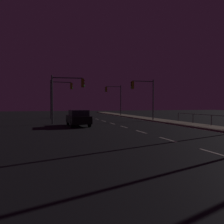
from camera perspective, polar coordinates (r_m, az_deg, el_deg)
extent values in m
plane|color=black|center=(21.97, 2.60, -3.61)|extent=(112.00, 112.00, 0.00)
cube|color=gray|center=(25.04, 17.89, -2.86)|extent=(2.47, 77.00, 0.14)
cube|color=silver|center=(10.97, 24.07, -9.26)|extent=(0.14, 2.00, 0.01)
cube|color=silver|center=(14.22, 13.59, -6.63)|extent=(0.14, 2.00, 0.01)
cube|color=silver|center=(17.78, 7.22, -4.89)|extent=(0.14, 2.00, 0.01)
cube|color=silver|center=(21.50, 3.02, -3.71)|extent=(0.14, 2.00, 0.01)
cube|color=silver|center=(25.30, 0.08, -2.87)|extent=(0.14, 2.00, 0.01)
cube|color=silver|center=(29.15, -2.08, -2.25)|extent=(0.14, 2.00, 0.01)
cube|color=silver|center=(33.04, -3.74, -1.77)|extent=(0.14, 2.00, 0.01)
cube|color=silver|center=(36.96, -5.04, -1.39)|extent=(0.14, 2.00, 0.01)
cube|color=silver|center=(40.89, -6.10, -1.08)|extent=(0.14, 2.00, 0.01)
cube|color=silver|center=(44.83, -6.97, -0.82)|extent=(0.14, 2.00, 0.01)
cube|color=silver|center=(48.78, -7.70, -0.61)|extent=(0.14, 2.00, 0.01)
cube|color=silver|center=(28.65, 9.83, -2.35)|extent=(0.14, 53.00, 0.01)
cube|color=black|center=(22.63, -8.38, -1.76)|extent=(2.01, 4.47, 0.70)
cube|color=#1E2328|center=(22.35, -8.28, -0.20)|extent=(1.71, 2.53, 0.55)
cylinder|color=black|center=(23.92, -10.85, -2.42)|extent=(0.25, 0.65, 0.64)
cylinder|color=black|center=(24.18, -7.09, -2.36)|extent=(0.25, 0.65, 0.64)
cylinder|color=black|center=(21.14, -9.86, -2.98)|extent=(0.25, 0.65, 0.64)
cylinder|color=black|center=(21.43, -5.62, -2.89)|extent=(0.25, 0.65, 0.64)
cylinder|color=#4C4C51|center=(30.23, 10.14, 3.02)|extent=(0.16, 0.16, 5.16)
cylinder|color=#38383D|center=(29.71, 7.69, 7.55)|extent=(2.89, 0.22, 0.11)
cube|color=olive|center=(29.07, 5.10, 6.65)|extent=(0.29, 0.35, 0.95)
sphere|color=black|center=(29.04, 4.82, 7.25)|extent=(0.20, 0.20, 0.20)
sphere|color=black|center=(29.01, 4.81, 6.66)|extent=(0.20, 0.20, 0.20)
sphere|color=#19D84C|center=(28.99, 4.81, 6.07)|extent=(0.20, 0.20, 0.20)
cylinder|color=#38383D|center=(25.33, -14.58, 2.95)|extent=(0.16, 0.16, 5.20)
cylinder|color=#38383D|center=(25.42, -10.97, 8.29)|extent=(3.21, 0.41, 0.11)
cube|color=olive|center=(25.40, -7.31, 7.12)|extent=(0.31, 0.36, 0.95)
sphere|color=black|center=(25.44, -6.96, 7.79)|extent=(0.20, 0.20, 0.20)
sphere|color=black|center=(25.41, -6.96, 7.12)|extent=(0.20, 0.20, 0.20)
sphere|color=#19D84C|center=(25.39, -6.96, 6.45)|extent=(0.20, 0.20, 0.20)
cylinder|color=#38383D|center=(42.61, 2.18, 2.92)|extent=(0.16, 0.16, 5.49)
cylinder|color=#4C4C51|center=(42.45, 0.39, 6.30)|extent=(2.72, 0.35, 0.11)
cube|color=olive|center=(42.17, -1.43, 5.62)|extent=(0.31, 0.36, 0.95)
sphere|color=black|center=(42.17, -1.64, 6.03)|extent=(0.20, 0.20, 0.20)
sphere|color=black|center=(42.14, -1.64, 5.62)|extent=(0.20, 0.20, 0.20)
sphere|color=#19D84C|center=(42.13, -1.64, 5.21)|extent=(0.20, 0.20, 0.20)
cylinder|color=#38383D|center=(34.43, -14.88, 2.99)|extent=(0.16, 0.16, 5.62)
cylinder|color=#2D3033|center=(34.74, -12.47, 7.23)|extent=(2.95, 0.34, 0.11)
cube|color=olive|center=(34.93, -10.05, 6.35)|extent=(0.31, 0.36, 0.95)
sphere|color=black|center=(34.98, -9.80, 6.84)|extent=(0.20, 0.20, 0.20)
sphere|color=black|center=(34.96, -9.80, 6.35)|extent=(0.20, 0.20, 0.20)
sphere|color=#19D84C|center=(34.93, -9.80, 5.86)|extent=(0.20, 0.20, 0.20)
cylinder|color=#59595E|center=(23.69, 23.38, -1.87)|extent=(0.09, 0.09, 0.95)
cylinder|color=#59595E|center=(25.94, 19.40, -1.51)|extent=(0.09, 0.09, 0.95)
cylinder|color=#59595E|center=(28.31, 16.08, -1.21)|extent=(0.09, 0.09, 0.95)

